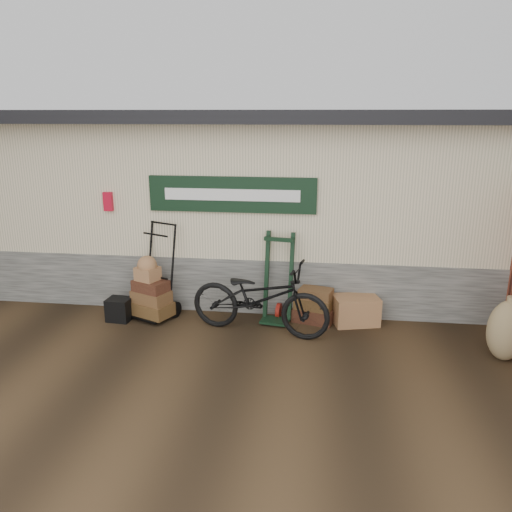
{
  "coord_description": "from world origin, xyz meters",
  "views": [
    {
      "loc": [
        1.04,
        -6.53,
        3.16
      ],
      "look_at": [
        0.08,
        0.9,
        1.0
      ],
      "focal_mm": 35.0,
      "sensor_mm": 36.0,
      "label": 1
    }
  ],
  "objects": [
    {
      "name": "ground",
      "position": [
        0.0,
        0.0,
        0.0
      ],
      "size": [
        80.0,
        80.0,
        0.0
      ],
      "primitive_type": "plane",
      "color": "black",
      "rests_on": "ground"
    },
    {
      "name": "station_building",
      "position": [
        -0.01,
        2.74,
        1.61
      ],
      "size": [
        14.4,
        4.1,
        3.2
      ],
      "color": "#4C4C47",
      "rests_on": "ground"
    },
    {
      "name": "porter_trolley",
      "position": [
        -1.47,
        0.72,
        0.77
      ],
      "size": [
        0.93,
        0.84,
        1.53
      ],
      "primitive_type": null,
      "rotation": [
        0.0,
        0.0,
        -0.42
      ],
      "color": "black",
      "rests_on": "ground"
    },
    {
      "name": "green_barrow",
      "position": [
        0.45,
        0.75,
        0.7
      ],
      "size": [
        0.58,
        0.51,
        1.41
      ],
      "primitive_type": null,
      "rotation": [
        0.0,
        0.0,
        -0.18
      ],
      "color": "black",
      "rests_on": "ground"
    },
    {
      "name": "suitcase_stack",
      "position": [
        1.01,
        0.8,
        0.27
      ],
      "size": [
        0.7,
        0.54,
        0.55
      ],
      "primitive_type": null,
      "rotation": [
        0.0,
        0.0,
        -0.28
      ],
      "color": "#3A1812",
      "rests_on": "ground"
    },
    {
      "name": "wicker_hamper",
      "position": [
        1.65,
        0.78,
        0.22
      ],
      "size": [
        0.76,
        0.59,
        0.44
      ],
      "primitive_type": "cube",
      "rotation": [
        0.0,
        0.0,
        0.25
      ],
      "color": "#9B643E",
      "rests_on": "ground"
    },
    {
      "name": "black_trunk",
      "position": [
        -2.03,
        0.44,
        0.18
      ],
      "size": [
        0.38,
        0.34,
        0.36
      ],
      "primitive_type": "cube",
      "rotation": [
        0.0,
        0.0,
        -0.08
      ],
      "color": "black",
      "rests_on": "ground"
    },
    {
      "name": "bicycle",
      "position": [
        0.22,
        0.26,
        0.61
      ],
      "size": [
        1.13,
        2.21,
        1.23
      ],
      "primitive_type": "imported",
      "rotation": [
        0.0,
        0.0,
        1.38
      ],
      "color": "black",
      "rests_on": "ground"
    },
    {
      "name": "burlap_sack_right",
      "position": [
        3.54,
        -0.17,
        0.42
      ],
      "size": [
        0.57,
        0.5,
        0.83
      ],
      "primitive_type": "ellipsoid",
      "rotation": [
        0.0,
        0.0,
        0.12
      ],
      "color": "#866648",
      "rests_on": "ground"
    }
  ]
}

